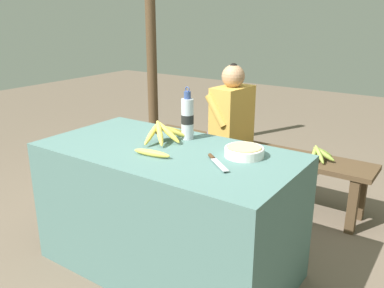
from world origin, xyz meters
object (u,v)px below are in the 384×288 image
at_px(banana_bunch_green, 320,153).
at_px(support_post_near, 151,45).
at_px(banana_bunch_ripe, 164,132).
at_px(wooden_bench, 249,154).
at_px(seated_vendor, 227,121).
at_px(serving_bowl, 244,151).
at_px(loose_banana_front, 152,153).
at_px(water_bottle, 187,118).
at_px(knife, 215,160).

relative_size(banana_bunch_green, support_post_near, 0.14).
distance_m(banana_bunch_ripe, wooden_bench, 1.10).
xyz_separation_m(seated_vendor, banana_bunch_green, (0.74, 0.03, -0.13)).
distance_m(serving_bowl, loose_banana_front, 0.47).
bearing_deg(banana_bunch_green, water_bottle, -119.69).
xyz_separation_m(water_bottle, wooden_bench, (-0.04, 0.89, -0.49)).
height_order(banana_bunch_ripe, water_bottle, water_bottle).
height_order(knife, wooden_bench, knife).
distance_m(banana_bunch_ripe, support_post_near, 1.92).
xyz_separation_m(water_bottle, knife, (0.33, -0.24, -0.11)).
bearing_deg(wooden_bench, loose_banana_front, -86.99).
bearing_deg(loose_banana_front, wooden_bench, 93.01).
height_order(serving_bowl, water_bottle, water_bottle).
bearing_deg(wooden_bench, banana_bunch_green, -0.13).
bearing_deg(seated_vendor, water_bottle, 110.89).
bearing_deg(serving_bowl, seated_vendor, 124.19).
bearing_deg(banana_bunch_ripe, banana_bunch_green, 60.06).
bearing_deg(serving_bowl, knife, -115.23).
height_order(seated_vendor, banana_bunch_green, seated_vendor).
bearing_deg(knife, wooden_bench, 147.34).
bearing_deg(water_bottle, serving_bowl, -11.16).
bearing_deg(knife, seated_vendor, 156.15).
distance_m(serving_bowl, seated_vendor, 1.15).
relative_size(serving_bowl, support_post_near, 0.09).
bearing_deg(seated_vendor, banana_bunch_green, -172.20).
relative_size(loose_banana_front, seated_vendor, 0.20).
bearing_deg(knife, banana_bunch_green, 120.21).
distance_m(banana_bunch_ripe, banana_bunch_green, 1.21).
distance_m(seated_vendor, support_post_near, 1.28).
xyz_separation_m(banana_bunch_ripe, loose_banana_front, (0.10, -0.22, -0.04)).
bearing_deg(banana_bunch_ripe, knife, -15.85).
bearing_deg(loose_banana_front, banana_bunch_green, 68.63).
bearing_deg(support_post_near, wooden_bench, -16.95).
bearing_deg(serving_bowl, banana_bunch_green, 84.19).
xyz_separation_m(knife, banana_bunch_green, (0.17, 1.13, -0.26)).
height_order(serving_bowl, knife, serving_bowl).
bearing_deg(loose_banana_front, support_post_near, 129.80).
distance_m(banana_bunch_ripe, knife, 0.43).
bearing_deg(wooden_bench, knife, -71.60).
bearing_deg(seated_vendor, loose_banana_front, 107.75).
height_order(knife, banana_bunch_green, knife).
xyz_separation_m(loose_banana_front, wooden_bench, (-0.07, 1.24, -0.38)).
xyz_separation_m(serving_bowl, water_bottle, (-0.41, 0.08, 0.09)).
bearing_deg(water_bottle, wooden_bench, 92.68).
height_order(serving_bowl, wooden_bench, serving_bowl).
xyz_separation_m(banana_bunch_ripe, banana_bunch_green, (0.58, 1.01, -0.31)).
bearing_deg(banana_bunch_green, support_post_near, 167.88).
relative_size(knife, wooden_bench, 0.10).
xyz_separation_m(water_bottle, seated_vendor, (-0.23, 0.86, -0.24)).
bearing_deg(banana_bunch_ripe, wooden_bench, 88.08).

